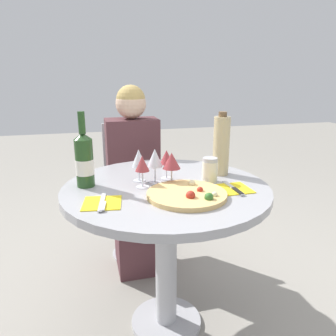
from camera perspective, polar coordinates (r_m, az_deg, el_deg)
The scene contains 15 objects.
ground_plane at distance 1.91m, azimuth -0.31°, elevation -25.32°, with size 12.00×12.00×0.00m, color gray.
dining_table at distance 1.57m, azimuth -0.34°, elevation -7.89°, with size 0.96×0.96×0.77m.
chair_behind_diner at distance 2.35m, azimuth -6.23°, elevation -4.10°, with size 0.37×0.37×0.93m.
seated_diner at distance 2.19m, azimuth -5.77°, elevation -3.04°, with size 0.34×0.43×1.20m.
pizza_large at distance 1.38m, azimuth 3.43°, elevation -4.60°, with size 0.34×0.34×0.05m.
wine_bottle at distance 1.52m, azimuth -14.36°, elevation 1.36°, with size 0.08×0.08×0.34m.
tall_carafe at distance 1.67m, azimuth 9.27°, elevation 3.90°, with size 0.08×0.08×0.32m.
sugar_shaker at distance 1.57m, azimuth 7.24°, elevation -0.34°, with size 0.07×0.07×0.12m.
wine_glass_front_left at distance 1.47m, azimuth -4.51°, elevation 0.64°, with size 0.07×0.07×0.15m.
wine_glass_center at distance 1.52m, azimuth -2.31°, elevation 1.69°, with size 0.07×0.07×0.17m.
wine_glass_back_left at distance 1.56m, azimuth -5.13°, elevation 1.63°, with size 0.07×0.07×0.16m.
wine_glass_back_right at distance 1.59m, azimuth -0.26°, elevation 1.77°, with size 0.07×0.07×0.14m.
wine_glass_front_right at distance 1.50m, azimuth 0.63°, elevation 1.19°, with size 0.08×0.08×0.15m.
place_setting_left at distance 1.34m, azimuth -11.40°, elevation -6.00°, with size 0.17×0.19×0.01m.
place_setting_right at distance 1.50m, azimuth 11.29°, elevation -3.56°, with size 0.15×0.19×0.01m.
Camera 1 is at (-0.35, -1.39, 1.27)m, focal length 35.00 mm.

